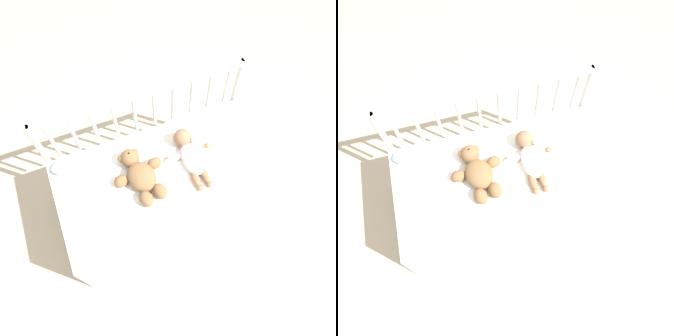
{
  "view_description": "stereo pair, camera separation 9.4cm",
  "coord_description": "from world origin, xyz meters",
  "views": [
    {
      "loc": [
        -0.31,
        -0.75,
        2.07
      ],
      "look_at": [
        0.0,
        0.0,
        0.57
      ],
      "focal_mm": 32.0,
      "sensor_mm": 36.0,
      "label": 1
    },
    {
      "loc": [
        -0.22,
        -0.78,
        2.07
      ],
      "look_at": [
        0.0,
        0.0,
        0.57
      ],
      "focal_mm": 32.0,
      "sensor_mm": 36.0,
      "label": 2
    }
  ],
  "objects": [
    {
      "name": "ground_plane",
      "position": [
        0.0,
        0.0,
        0.0
      ],
      "size": [
        12.0,
        12.0,
        0.0
      ],
      "primitive_type": "plane",
      "color": "#C6B293"
    },
    {
      "name": "crib_mattress",
      "position": [
        0.0,
        0.0,
        0.26
      ],
      "size": [
        1.31,
        0.69,
        0.51
      ],
      "color": "silver",
      "rests_on": "ground_plane"
    },
    {
      "name": "crib_rail",
      "position": [
        -0.0,
        0.37,
        0.6
      ],
      "size": [
        1.31,
        0.04,
        0.84
      ],
      "color": "beige",
      "rests_on": "ground_plane"
    },
    {
      "name": "blanket",
      "position": [
        0.02,
        0.02,
        0.52
      ],
      "size": [
        0.8,
        0.52,
        0.01
      ],
      "color": "white",
      "rests_on": "crib_mattress"
    },
    {
      "name": "teddy_bear",
      "position": [
        -0.16,
        0.04,
        0.56
      ],
      "size": [
        0.31,
        0.38,
        0.11
      ],
      "color": "olive",
      "rests_on": "crib_mattress"
    },
    {
      "name": "baby",
      "position": [
        0.16,
        0.05,
        0.55
      ],
      "size": [
        0.31,
        0.4,
        0.11
      ],
      "color": "white",
      "rests_on": "crib_mattress"
    },
    {
      "name": "small_pillow",
      "position": [
        -0.5,
        0.26,
        0.54
      ],
      "size": [
        0.26,
        0.13,
        0.06
      ],
      "color": "silver",
      "rests_on": "crib_mattress"
    }
  ]
}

